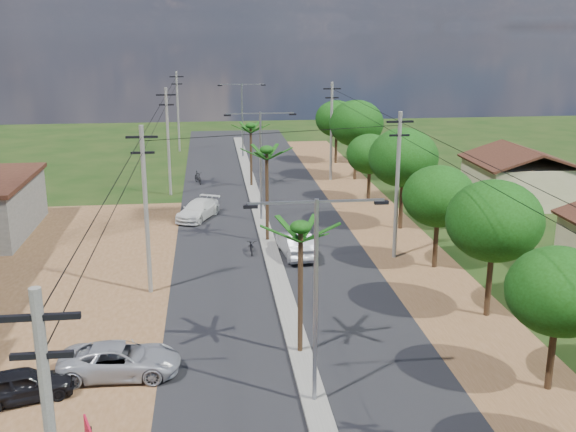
% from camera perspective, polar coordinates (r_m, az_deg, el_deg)
% --- Properties ---
extents(ground, '(160.00, 160.00, 0.00)m').
position_cam_1_polar(ground, '(26.44, 2.24, -15.59)').
color(ground, black).
rests_on(ground, ground).
extents(road, '(12.00, 110.00, 0.04)m').
position_cam_1_polar(road, '(39.91, -1.11, -4.39)').
color(road, black).
rests_on(road, ground).
extents(median, '(1.00, 90.00, 0.18)m').
position_cam_1_polar(median, '(42.70, -1.52, -2.93)').
color(median, '#605E56').
rests_on(median, ground).
extents(dirt_shoulder_east, '(5.00, 90.00, 0.03)m').
position_cam_1_polar(dirt_shoulder_east, '(41.56, 10.65, -3.85)').
color(dirt_shoulder_east, brown).
rests_on(dirt_shoulder_east, ground).
extents(house_east_far, '(7.60, 7.50, 4.60)m').
position_cam_1_polar(house_east_far, '(57.15, 18.97, 3.40)').
color(house_east_far, tan).
rests_on(house_east_far, ground).
extents(tree_east_b, '(4.00, 4.00, 5.83)m').
position_cam_1_polar(tree_east_b, '(27.53, 21.94, -5.95)').
color(tree_east_b, black).
rests_on(tree_east_b, ground).
extents(tree_east_c, '(4.60, 4.60, 6.83)m').
position_cam_1_polar(tree_east_c, '(33.40, 17.07, -0.40)').
color(tree_east_c, black).
rests_on(tree_east_c, ground).
extents(tree_east_d, '(4.20, 4.20, 6.13)m').
position_cam_1_polar(tree_east_d, '(39.70, 12.63, 1.63)').
color(tree_east_d, black).
rests_on(tree_east_d, ground).
extents(tree_east_e, '(4.80, 4.80, 7.14)m').
position_cam_1_polar(tree_east_e, '(47.04, 9.74, 4.89)').
color(tree_east_e, black).
rests_on(tree_east_e, ground).
extents(tree_east_f, '(3.80, 3.80, 5.52)m').
position_cam_1_polar(tree_east_f, '(54.75, 6.94, 5.23)').
color(tree_east_f, black).
rests_on(tree_east_f, ground).
extents(tree_east_g, '(5.00, 5.00, 7.38)m').
position_cam_1_polar(tree_east_g, '(62.36, 5.80, 7.80)').
color(tree_east_g, black).
rests_on(tree_east_g, ground).
extents(tree_east_h, '(4.40, 4.40, 6.52)m').
position_cam_1_polar(tree_east_h, '(70.15, 4.13, 8.22)').
color(tree_east_h, black).
rests_on(tree_east_h, ground).
extents(palm_median_near, '(2.00, 2.00, 6.15)m').
position_cam_1_polar(palm_median_near, '(27.79, 1.08, -1.45)').
color(palm_median_near, black).
rests_on(palm_median_near, ground).
extents(palm_median_mid, '(2.00, 2.00, 6.55)m').
position_cam_1_polar(palm_median_mid, '(43.18, -1.82, 5.25)').
color(palm_median_mid, black).
rests_on(palm_median_mid, ground).
extents(palm_median_far, '(2.00, 2.00, 5.85)m').
position_cam_1_polar(palm_median_far, '(59.03, -3.18, 7.43)').
color(palm_median_far, black).
rests_on(palm_median_far, ground).
extents(streetlight_near, '(5.10, 0.18, 8.00)m').
position_cam_1_polar(streetlight_near, '(24.31, 2.36, -5.91)').
color(streetlight_near, gray).
rests_on(streetlight_near, ground).
extents(streetlight_mid, '(5.10, 0.18, 8.00)m').
position_cam_1_polar(streetlight_mid, '(48.28, -2.33, 5.01)').
color(streetlight_mid, gray).
rests_on(streetlight_mid, ground).
extents(streetlight_far, '(5.10, 0.18, 8.00)m').
position_cam_1_polar(streetlight_far, '(72.94, -3.90, 8.62)').
color(streetlight_far, gray).
rests_on(streetlight_far, ground).
extents(utility_pole_w_b, '(1.60, 0.24, 9.00)m').
position_cam_1_polar(utility_pole_w_b, '(35.61, -11.95, 0.76)').
color(utility_pole_w_b, '#605E56').
rests_on(utility_pole_w_b, ground).
extents(utility_pole_w_c, '(1.60, 0.24, 9.00)m').
position_cam_1_polar(utility_pole_w_c, '(57.11, -10.11, 6.42)').
color(utility_pole_w_c, '#605E56').
rests_on(utility_pole_w_c, ground).
extents(utility_pole_w_d, '(1.60, 0.24, 9.00)m').
position_cam_1_polar(utility_pole_w_d, '(77.89, -9.31, 8.88)').
color(utility_pole_w_d, '#605E56').
rests_on(utility_pole_w_d, ground).
extents(utility_pole_e_b, '(1.60, 0.24, 9.00)m').
position_cam_1_polar(utility_pole_e_b, '(40.89, 9.24, 2.82)').
color(utility_pole_e_b, '#605E56').
rests_on(utility_pole_e_b, ground).
extents(utility_pole_e_c, '(1.60, 0.24, 9.00)m').
position_cam_1_polar(utility_pole_e_c, '(61.98, 3.69, 7.35)').
color(utility_pole_e_c, '#605E56').
rests_on(utility_pole_e_c, ground).
extents(car_silver_mid, '(2.10, 4.87, 1.56)m').
position_cam_1_polar(car_silver_mid, '(41.71, 0.66, -2.38)').
color(car_silver_mid, '#9C9EA4').
rests_on(car_silver_mid, ground).
extents(car_white_far, '(3.67, 5.00, 1.35)m').
position_cam_1_polar(car_white_far, '(50.20, -7.64, 0.48)').
color(car_white_far, silver).
rests_on(car_white_far, ground).
extents(car_parked_silver, '(4.95, 2.44, 1.35)m').
position_cam_1_polar(car_parked_silver, '(28.75, -14.00, -11.81)').
color(car_parked_silver, '#9C9EA4').
rests_on(car_parked_silver, ground).
extents(car_parked_dark, '(4.03, 2.53, 1.28)m').
position_cam_1_polar(car_parked_dark, '(28.16, -21.58, -13.20)').
color(car_parked_dark, black).
rests_on(car_parked_dark, ground).
extents(moto_rider_west_a, '(0.62, 1.77, 0.93)m').
position_cam_1_polar(moto_rider_west_a, '(42.32, -3.11, -2.59)').
color(moto_rider_west_a, black).
rests_on(moto_rider_west_a, ground).
extents(moto_rider_west_b, '(1.08, 1.95, 1.13)m').
position_cam_1_polar(moto_rider_west_b, '(61.61, -7.63, 3.22)').
color(moto_rider_west_b, black).
rests_on(moto_rider_west_b, ground).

